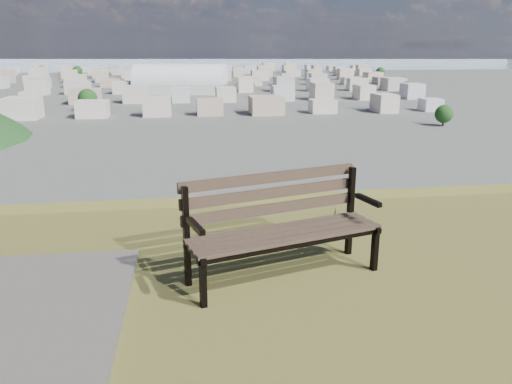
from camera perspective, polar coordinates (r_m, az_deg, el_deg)
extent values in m
cube|color=#493A2A|center=(4.68, 4.48, -5.51)|extent=(1.86, 0.62, 0.04)
cube|color=#493A2A|center=(4.78, 3.74, -5.00)|extent=(1.86, 0.62, 0.04)
cube|color=#493A2A|center=(4.88, 3.04, -4.50)|extent=(1.86, 0.62, 0.04)
cube|color=#493A2A|center=(4.99, 2.37, -4.03)|extent=(1.86, 0.62, 0.04)
cube|color=#493A2A|center=(5.01, 1.96, -1.89)|extent=(1.85, 0.57, 0.11)
cube|color=#493A2A|center=(4.98, 1.84, -0.12)|extent=(1.85, 0.57, 0.11)
cube|color=#493A2A|center=(4.96, 1.72, 1.66)|extent=(1.85, 0.57, 0.11)
cube|color=black|center=(4.42, -6.08, -10.23)|extent=(0.07, 0.08, 0.47)
cube|color=black|center=(4.72, -7.94, -5.14)|extent=(0.07, 0.08, 0.98)
cube|color=black|center=(4.52, -7.02, -6.82)|extent=(0.20, 0.53, 0.05)
cube|color=black|center=(4.38, -6.93, -3.88)|extent=(0.16, 0.38, 0.05)
cube|color=black|center=(5.22, 13.43, -6.29)|extent=(0.07, 0.08, 0.47)
cube|color=black|center=(5.48, 10.72, -2.20)|extent=(0.07, 0.08, 0.98)
cube|color=black|center=(5.31, 12.19, -3.50)|extent=(0.20, 0.53, 0.05)
cube|color=black|center=(5.18, 12.71, -0.91)|extent=(0.16, 0.38, 0.05)
cube|color=black|center=(4.69, 4.53, -6.10)|extent=(1.85, 0.57, 0.04)
cube|color=black|center=(5.02, 2.31, -4.50)|extent=(1.85, 0.57, 0.04)
cone|color=brown|center=(6.65, 9.11, -2.37)|extent=(0.08, 0.08, 0.18)
cube|color=silver|center=(300.69, -8.56, 11.64)|extent=(55.97, 32.71, 5.83)
cylinder|color=white|center=(300.47, -8.58, 12.19)|extent=(55.97, 32.71, 22.16)
cube|color=beige|center=(212.95, -24.92, 8.55)|extent=(11.00, 11.00, 7.00)
cube|color=beige|center=(207.42, -18.49, 9.05)|extent=(11.00, 11.00, 7.00)
cube|color=#C5B19C|center=(204.57, -11.78, 9.46)|extent=(11.00, 11.00, 7.00)
cube|color=silver|center=(204.51, -4.97, 9.73)|extent=(11.00, 11.00, 7.00)
cube|color=beige|center=(207.25, 1.77, 9.88)|extent=(11.00, 11.00, 7.00)
cube|color=tan|center=(212.69, 8.25, 9.88)|extent=(11.00, 11.00, 7.00)
cube|color=beige|center=(220.61, 14.33, 9.78)|extent=(11.00, 11.00, 7.00)
cube|color=#BBB1A9|center=(230.77, 19.93, 9.59)|extent=(11.00, 11.00, 7.00)
cube|color=#C5B19C|center=(264.05, -24.46, 9.86)|extent=(11.00, 11.00, 7.00)
cube|color=silver|center=(258.50, -19.27, 10.29)|extent=(11.00, 11.00, 7.00)
cube|color=beige|center=(255.09, -13.89, 10.65)|extent=(11.00, 11.00, 7.00)
cube|color=tan|center=(253.91, -8.40, 10.92)|extent=(11.00, 11.00, 7.00)
cube|color=beige|center=(255.00, -2.91, 11.10)|extent=(11.00, 11.00, 7.00)
cube|color=#BBB1A9|center=(258.32, 2.50, 11.17)|extent=(11.00, 11.00, 7.00)
cube|color=beige|center=(263.80, 7.73, 11.15)|extent=(11.00, 11.00, 7.00)
cube|color=beige|center=(271.29, 12.71, 11.05)|extent=(11.00, 11.00, 7.00)
cube|color=#C5B19C|center=(280.64, 17.38, 10.87)|extent=(11.00, 11.00, 7.00)
cube|color=tan|center=(315.26, -24.15, 10.74)|extent=(11.00, 11.00, 7.00)
cube|color=beige|center=(309.69, -19.80, 11.12)|extent=(11.00, 11.00, 7.00)
cube|color=#BBB1A9|center=(305.91, -15.31, 11.44)|extent=(11.00, 11.00, 7.00)
cube|color=beige|center=(303.99, -10.73, 11.70)|extent=(11.00, 11.00, 7.00)
cube|color=beige|center=(303.95, -6.11, 11.89)|extent=(11.00, 11.00, 7.00)
cube|color=#C5B19C|center=(305.80, -1.52, 12.00)|extent=(11.00, 11.00, 7.00)
cube|color=silver|center=(309.51, 3.00, 12.04)|extent=(11.00, 11.00, 7.00)
cube|color=beige|center=(315.01, 7.38, 12.00)|extent=(11.00, 11.00, 7.00)
cube|color=tan|center=(322.20, 11.59, 11.91)|extent=(11.00, 11.00, 7.00)
cube|color=beige|center=(330.99, 15.59, 11.76)|extent=(11.00, 11.00, 7.00)
cube|color=beige|center=(366.52, -23.92, 11.37)|extent=(11.00, 11.00, 7.00)
cube|color=#C5B19C|center=(360.95, -20.18, 11.71)|extent=(11.00, 11.00, 7.00)
cube|color=silver|center=(356.91, -16.33, 12.00)|extent=(11.00, 11.00, 7.00)
cube|color=beige|center=(354.45, -12.41, 12.25)|extent=(11.00, 11.00, 7.00)
cube|color=tan|center=(353.60, -8.44, 12.44)|extent=(11.00, 11.00, 7.00)
cube|color=beige|center=(354.38, -4.46, 12.57)|extent=(11.00, 11.00, 7.00)
cube|color=#BBB1A9|center=(356.78, -0.52, 12.64)|extent=(11.00, 11.00, 7.00)
cube|color=beige|center=(360.76, 3.35, 12.66)|extent=(11.00, 11.00, 7.00)
cube|color=beige|center=(366.28, 7.13, 12.62)|extent=(11.00, 11.00, 7.00)
cube|color=#C5B19C|center=(373.25, 10.77, 12.53)|extent=(11.00, 11.00, 7.00)
cube|color=silver|center=(381.62, 14.27, 12.40)|extent=(11.00, 11.00, 7.00)
cube|color=tan|center=(424.69, -26.93, 11.52)|extent=(11.00, 11.00, 7.00)
cube|color=beige|center=(417.83, -23.75, 11.85)|extent=(11.00, 11.00, 7.00)
cube|color=#BBB1A9|center=(412.25, -20.47, 12.15)|extent=(11.00, 11.00, 7.00)
cube|color=beige|center=(408.01, -17.10, 12.42)|extent=(11.00, 11.00, 7.00)
cube|color=beige|center=(405.15, -13.67, 12.65)|extent=(11.00, 11.00, 7.00)
cube|color=#C5B19C|center=(403.69, -10.19, 12.83)|extent=(11.00, 11.00, 7.00)
cube|color=silver|center=(403.67, -6.70, 12.98)|extent=(11.00, 11.00, 7.00)
cube|color=beige|center=(405.06, -3.22, 13.07)|extent=(11.00, 11.00, 7.00)
cube|color=tan|center=(407.87, 0.23, 13.12)|extent=(11.00, 11.00, 7.00)
cube|color=beige|center=(412.06, 3.62, 13.12)|extent=(11.00, 11.00, 7.00)
cube|color=#BBB1A9|center=(417.58, 6.94, 13.08)|extent=(11.00, 11.00, 7.00)
cube|color=beige|center=(424.40, 10.15, 13.00)|extent=(11.00, 11.00, 7.00)
cube|color=beige|center=(432.44, 13.25, 12.89)|extent=(11.00, 11.00, 7.00)
cube|color=silver|center=(475.88, -26.46, 11.93)|extent=(11.00, 11.00, 7.00)
cube|color=beige|center=(469.16, -23.62, 12.22)|extent=(11.00, 11.00, 7.00)
cube|color=tan|center=(463.57, -20.69, 12.50)|extent=(11.00, 11.00, 7.00)
cube|color=beige|center=(459.18, -17.70, 12.74)|extent=(11.00, 11.00, 7.00)
cube|color=#BBB1A9|center=(456.01, -14.65, 12.96)|extent=(11.00, 11.00, 7.00)
cube|color=beige|center=(454.08, -11.57, 13.14)|extent=(11.00, 11.00, 7.00)
cube|color=beige|center=(453.42, -8.46, 13.28)|extent=(11.00, 11.00, 7.00)
cube|color=#C5B19C|center=(454.03, -5.35, 13.39)|extent=(11.00, 11.00, 7.00)
cube|color=silver|center=(455.91, -2.25, 13.46)|extent=(11.00, 11.00, 7.00)
cube|color=beige|center=(459.03, 0.82, 13.49)|extent=(11.00, 11.00, 7.00)
cube|color=tan|center=(463.38, 3.83, 13.48)|extent=(11.00, 11.00, 7.00)
cube|color=beige|center=(468.91, 6.78, 13.44)|extent=(11.00, 11.00, 7.00)
cube|color=#BBB1A9|center=(475.60, 9.66, 13.37)|extent=(11.00, 11.00, 7.00)
cube|color=beige|center=(483.38, 12.45, 13.27)|extent=(11.00, 11.00, 7.00)
cube|color=#C5B19C|center=(527.12, -26.08, 12.26)|extent=(11.00, 11.00, 7.00)
cube|color=silver|center=(520.50, -23.51, 12.52)|extent=(11.00, 11.00, 7.00)
cube|color=beige|center=(514.92, -20.87, 12.77)|extent=(11.00, 11.00, 7.00)
cube|color=tan|center=(510.40, -18.18, 13.00)|extent=(11.00, 11.00, 7.00)
cube|color=beige|center=(506.98, -15.44, 13.20)|extent=(11.00, 11.00, 7.00)
cube|color=#BBB1A9|center=(504.68, -12.66, 13.37)|extent=(11.00, 11.00, 7.00)
cube|color=beige|center=(503.52, -9.87, 13.52)|extent=(11.00, 11.00, 7.00)
cube|color=beige|center=(503.49, -7.06, 13.63)|extent=(11.00, 11.00, 7.00)
cube|color=#C5B19C|center=(504.61, -4.26, 13.72)|extent=(11.00, 11.00, 7.00)
cube|color=silver|center=(506.87, -1.47, 13.77)|extent=(11.00, 11.00, 7.00)
cube|color=beige|center=(510.25, 1.29, 13.78)|extent=(11.00, 11.00, 7.00)
cube|color=tan|center=(514.72, 4.00, 13.77)|extent=(11.00, 11.00, 7.00)
cube|color=beige|center=(520.26, 6.66, 13.73)|extent=(11.00, 11.00, 7.00)
cube|color=#BBB1A9|center=(526.84, 9.26, 13.67)|extent=(11.00, 11.00, 7.00)
cube|color=beige|center=(534.42, 11.79, 13.58)|extent=(11.00, 11.00, 7.00)
cube|color=#C5B19C|center=(578.39, -25.76, 12.53)|extent=(11.00, 11.00, 7.00)
cube|color=silver|center=(571.86, -23.42, 12.77)|extent=(11.00, 11.00, 7.00)
cube|color=beige|center=(566.28, -21.02, 13.00)|extent=(11.00, 11.00, 7.00)
cube|color=tan|center=(561.66, -18.57, 13.21)|extent=(11.00, 11.00, 7.00)
cube|color=beige|center=(558.04, -16.08, 13.40)|extent=(11.00, 11.00, 7.00)
cube|color=#BBB1A9|center=(555.43, -13.57, 13.57)|extent=(11.00, 11.00, 7.00)
cube|color=beige|center=(553.85, -11.02, 13.71)|extent=(11.00, 11.00, 7.00)
cube|color=beige|center=(553.31, -8.47, 13.82)|extent=(11.00, 11.00, 7.00)
cube|color=#C5B19C|center=(553.81, -5.91, 13.91)|extent=(11.00, 11.00, 7.00)
cube|color=silver|center=(555.35, -3.36, 13.98)|extent=(11.00, 11.00, 7.00)
cube|color=beige|center=(557.92, -0.83, 14.01)|extent=(11.00, 11.00, 7.00)
cube|color=tan|center=(561.50, 1.67, 14.03)|extent=(11.00, 11.00, 7.00)
cube|color=beige|center=(566.07, 4.14, 14.01)|extent=(11.00, 11.00, 7.00)
cube|color=#BBB1A9|center=(571.62, 6.56, 13.97)|extent=(11.00, 11.00, 7.00)
cube|color=beige|center=(578.12, 8.94, 13.91)|extent=(11.00, 11.00, 7.00)
cube|color=beige|center=(585.52, 11.25, 13.83)|extent=(11.00, 11.00, 7.00)
cylinder|color=#35271A|center=(187.63, 20.59, 7.40)|extent=(0.80, 0.80, 2.10)
sphere|color=black|center=(187.22, 20.69, 8.35)|extent=(6.30, 6.30, 6.30)
cylinder|color=#35271A|center=(227.92, -18.60, 9.09)|extent=(0.80, 0.80, 2.70)
sphere|color=black|center=(227.50, -18.69, 10.10)|extent=(8.10, 8.10, 8.10)
cylinder|color=#35271A|center=(312.16, 16.68, 10.96)|extent=(0.80, 0.80, 1.95)
sphere|color=black|center=(311.93, 16.73, 11.49)|extent=(5.85, 5.85, 5.85)
cylinder|color=#35271A|center=(408.01, 0.23, 12.79)|extent=(0.80, 0.80, 2.25)
sphere|color=black|center=(407.81, 0.23, 13.26)|extent=(6.75, 6.75, 6.75)
cylinder|color=#35271A|center=(472.27, -19.69, 12.39)|extent=(0.80, 0.80, 2.85)
sphere|color=black|center=(472.05, -19.74, 12.91)|extent=(8.55, 8.55, 8.55)
cylinder|color=#35271A|center=(520.11, -23.26, 12.29)|extent=(0.80, 0.80, 2.40)
sphere|color=black|center=(519.94, -23.31, 12.69)|extent=(7.20, 7.20, 7.20)
cylinder|color=#35271A|center=(306.49, -0.76, 11.55)|extent=(0.80, 0.80, 2.10)
sphere|color=black|center=(306.24, -0.76, 12.14)|extent=(6.30, 6.30, 6.30)
cylinder|color=#35271A|center=(456.26, 14.00, 12.72)|extent=(0.80, 0.80, 2.55)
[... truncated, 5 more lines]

